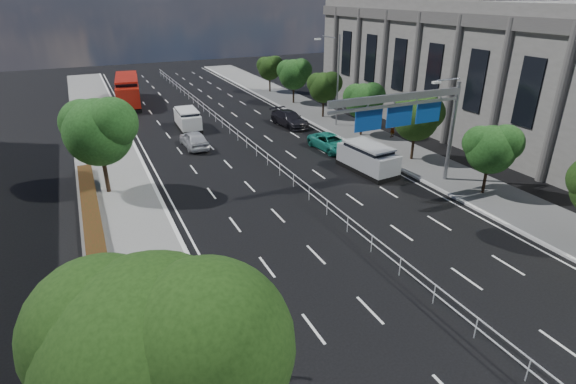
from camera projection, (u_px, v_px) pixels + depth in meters
ground at (421, 294)px, 20.68m from camera, size 160.00×160.00×0.00m
sidewalk_near at (169, 374)px, 16.22m from camera, size 5.00×140.00×0.14m
kerb_near at (235, 353)px, 17.19m from camera, size 0.25×140.00×0.15m
kerb_far at (553, 249)px, 24.11m from camera, size 0.25×140.00×0.15m
median_fence at (249, 145)px, 39.08m from camera, size 0.05×85.00×1.02m
hedge_near at (104, 302)px, 19.55m from camera, size 1.00×36.00×0.44m
toilet_sign at (176, 306)px, 15.26m from camera, size 1.62×0.18×4.34m
overhead_gantry at (410, 111)px, 29.30m from camera, size 10.24×0.38×7.45m
streetlight_far at (336, 75)px, 44.10m from camera, size 2.78×2.40×9.00m
civic_hall at (469, 61)px, 45.45m from camera, size 14.40×36.00×14.35m
near_tree_big at (157, 354)px, 10.10m from camera, size 5.72×5.33×7.71m
near_tree_back at (99, 128)px, 29.07m from camera, size 4.84×4.51×6.69m
far_tree_c at (492, 147)px, 29.38m from camera, size 3.52×3.28×4.94m
far_tree_d at (417, 116)px, 35.48m from camera, size 3.85×3.59×5.34m
far_tree_e at (364, 99)px, 41.74m from camera, size 3.63×3.38×5.13m
far_tree_f at (324, 86)px, 47.97m from camera, size 3.52×3.28×5.02m
far_tree_g at (294, 73)px, 54.07m from camera, size 3.96×3.69×5.45m
far_tree_h at (270, 67)px, 60.41m from camera, size 3.41×3.18×4.91m
white_minivan at (188, 119)px, 45.07m from camera, size 2.14×4.65×1.99m
red_bus at (128, 89)px, 55.06m from camera, size 3.92×11.33×3.32m
near_car_silver at (194, 139)px, 39.72m from camera, size 1.95×4.52×1.52m
near_car_dark at (122, 85)px, 63.21m from camera, size 1.93×4.34×1.38m
silver_minivan at (368, 158)px, 34.33m from camera, size 2.70×5.36×2.15m
parked_car_teal at (331, 143)px, 39.12m from camera, size 2.66×5.05×1.35m
parked_car_dark at (289, 119)px, 46.16m from camera, size 2.69×5.41×1.51m
pedestrian_a at (392, 129)px, 42.06m from camera, size 0.69×0.57×1.63m
pedestrian_b at (364, 116)px, 45.94m from camera, size 1.16×1.12×1.88m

